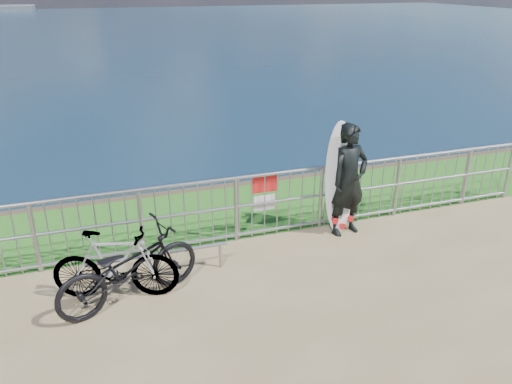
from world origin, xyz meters
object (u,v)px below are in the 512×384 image
object	(u,v)px
surfboard	(340,182)
bicycle_far	(115,264)
bicycle_near	(129,267)
surfer	(349,180)

from	to	relation	value
surfboard	bicycle_far	distance (m)	3.83
bicycle_near	bicycle_far	world-z (taller)	bicycle_near
surfer	surfboard	size ratio (longest dim) A/B	1.01
surfer	bicycle_near	distance (m)	3.77
bicycle_far	bicycle_near	bearing A→B (deg)	-118.79
bicycle_near	surfboard	bearing A→B (deg)	-93.94
surfboard	bicycle_far	size ratio (longest dim) A/B	1.13
bicycle_near	bicycle_far	size ratio (longest dim) A/B	1.18
surfboard	bicycle_near	world-z (taller)	surfboard
surfer	bicycle_near	bearing A→B (deg)	-178.24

